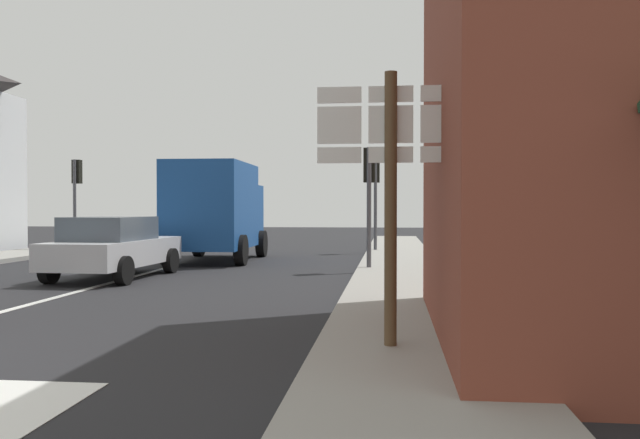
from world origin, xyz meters
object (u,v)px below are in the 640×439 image
(route_sign_post, at_px, (391,179))
(traffic_light_near_right, at_px, (369,180))
(delivery_truck, at_px, (216,209))
(sedan_far, at_px, (113,246))
(traffic_light_far_right, at_px, (376,183))
(traffic_light_far_left, at_px, (76,184))

(route_sign_post, height_order, traffic_light_near_right, traffic_light_near_right)
(delivery_truck, bearing_deg, sedan_far, -102.25)
(traffic_light_far_right, bearing_deg, delivery_truck, -139.73)
(traffic_light_far_right, bearing_deg, sedan_far, -122.92)
(sedan_far, relative_size, traffic_light_far_right, 1.22)
(route_sign_post, bearing_deg, traffic_light_far_right, 91.90)
(traffic_light_far_left, distance_m, traffic_light_far_right, 11.34)
(sedan_far, distance_m, traffic_light_far_left, 10.42)
(sedan_far, distance_m, traffic_light_far_right, 11.23)
(traffic_light_far_left, bearing_deg, traffic_light_near_right, -30.13)
(traffic_light_far_left, height_order, traffic_light_far_right, traffic_light_far_right)
(traffic_light_near_right, relative_size, traffic_light_far_right, 0.92)
(traffic_light_far_left, relative_size, traffic_light_far_right, 1.00)
(delivery_truck, height_order, traffic_light_far_left, traffic_light_far_left)
(sedan_far, xyz_separation_m, traffic_light_far_right, (6.02, 9.30, 1.84))
(traffic_light_far_left, bearing_deg, route_sign_post, -53.94)
(delivery_truck, relative_size, traffic_light_far_right, 1.43)
(sedan_far, height_order, delivery_truck, delivery_truck)
(traffic_light_far_right, bearing_deg, traffic_light_near_right, -90.00)
(traffic_light_far_left, xyz_separation_m, traffic_light_far_right, (11.33, 0.53, 0.01))
(delivery_truck, height_order, traffic_light_far_right, traffic_light_far_right)
(sedan_far, xyz_separation_m, traffic_light_far_left, (-5.31, 8.77, 1.84))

